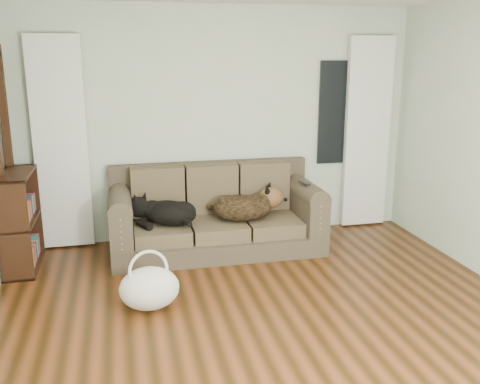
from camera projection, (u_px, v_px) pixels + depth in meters
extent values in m
plane|color=black|center=(279.00, 340.00, 4.01)|extent=(5.00, 5.00, 0.00)
cube|color=silver|center=(218.00, 124.00, 6.04)|extent=(4.50, 0.04, 2.60)
cube|color=silver|center=(61.00, 144.00, 5.64)|extent=(0.55, 0.08, 2.25)
cube|color=silver|center=(367.00, 133.00, 6.38)|extent=(0.55, 0.08, 2.25)
cube|color=black|center=(339.00, 113.00, 6.29)|extent=(0.50, 0.03, 1.20)
cube|color=black|center=(4.00, 163.00, 5.21)|extent=(0.07, 0.60, 2.10)
cube|color=#443929|center=(216.00, 210.00, 5.73)|extent=(2.24, 0.97, 0.92)
ellipsoid|color=black|center=(166.00, 212.00, 5.57)|extent=(0.73, 0.69, 0.25)
ellipsoid|color=black|center=(245.00, 206.00, 5.73)|extent=(0.72, 0.55, 0.29)
cube|color=black|center=(304.00, 183.00, 5.75)|extent=(0.07, 0.16, 0.02)
ellipsoid|color=silver|center=(149.00, 291.00, 4.47)|extent=(0.53, 0.43, 0.37)
cube|color=black|center=(20.00, 219.00, 5.26)|extent=(0.37, 0.80, 0.97)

